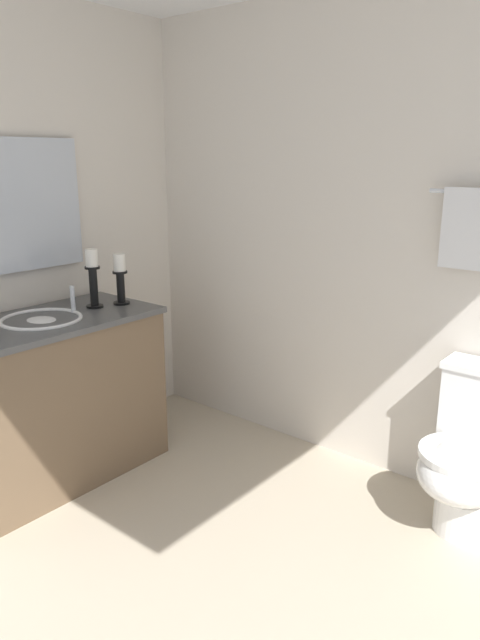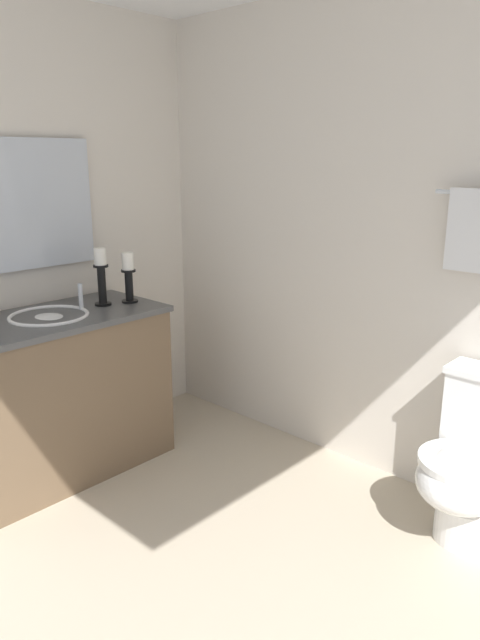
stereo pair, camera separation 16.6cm
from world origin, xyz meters
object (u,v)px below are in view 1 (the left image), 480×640
toilet (469,456)px  towel_near_vanity (465,229)px  sink_basin (42,327)px  vanity_cabinet (49,400)px  candle_holder_tall (120,278)px  mirror (0,207)px  candle_holder_short (93,277)px

toilet → towel_near_vanity: 1.01m
sink_basin → toilet: 2.11m
vanity_cabinet → candle_holder_tall: candle_holder_tall is taller
vanity_cabinet → candle_holder_tall: size_ratio=4.19×
vanity_cabinet → mirror: (-0.28, 0.00, 0.97)m
sink_basin → mirror: 0.64m
vanity_cabinet → toilet: (1.84, 0.91, -0.07)m
candle_holder_short → sink_basin: bearing=-89.9°
towel_near_vanity → candle_holder_tall: bearing=-157.9°
sink_basin → candle_holder_tall: bearing=83.6°
mirror → candle_holder_short: bearing=49.3°
sink_basin → candle_holder_short: bearing=90.1°
candle_holder_short → towel_near_vanity: size_ratio=0.88×
candle_holder_tall → towel_near_vanity: (1.60, 0.65, 0.32)m
candle_holder_short → candle_holder_tall: bearing=69.2°
vanity_cabinet → sink_basin: bearing=90.0°
mirror → candle_holder_tall: 0.69m
sink_basin → vanity_cabinet: bearing=-90.0°
candle_holder_short → mirror: bearing=-130.7°
sink_basin → towel_near_vanity: 2.06m
toilet → mirror: bearing=-156.7°
towel_near_vanity → candle_holder_short: bearing=-154.5°
vanity_cabinet → candle_holder_short: (-0.00, 0.33, 0.60)m
vanity_cabinet → candle_holder_short: candle_holder_short is taller
toilet → towel_near_vanity: size_ratio=2.09×
candle_holder_tall → toilet: (1.79, 0.45, -0.65)m
candle_holder_short → towel_near_vanity: (1.66, 0.79, 0.30)m
vanity_cabinet → candle_holder_tall: 0.74m
vanity_cabinet → mirror: 1.01m
vanity_cabinet → towel_near_vanity: towel_near_vanity is taller
candle_holder_short → towel_near_vanity: towel_near_vanity is taller
toilet → candle_holder_tall: bearing=-166.0°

